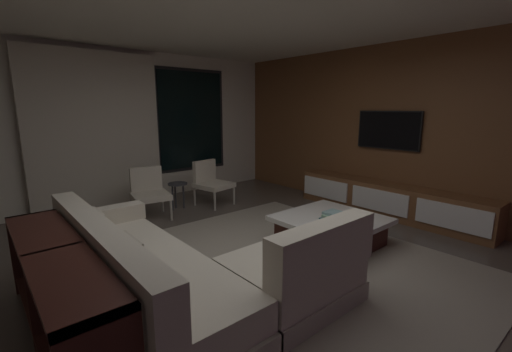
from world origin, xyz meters
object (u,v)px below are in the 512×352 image
at_px(accent_chair_by_curtain, 149,190).
at_px(sectional_couch, 183,273).
at_px(coffee_table, 330,230).
at_px(accent_chair_near_window, 211,180).
at_px(mounted_tv, 388,130).
at_px(side_stool, 177,188).
at_px(book_stack_on_coffee_table, 333,217).
at_px(console_table_behind_couch, 59,291).
at_px(media_console, 389,201).

bearing_deg(accent_chair_by_curtain, sectional_couch, -107.05).
distance_m(coffee_table, accent_chair_near_window, 2.53).
distance_m(coffee_table, mounted_tv, 2.17).
distance_m(accent_chair_near_window, side_stool, 0.61).
bearing_deg(mounted_tv, side_stool, 137.83).
relative_size(book_stack_on_coffee_table, mounted_tv, 0.29).
distance_m(sectional_couch, accent_chair_by_curtain, 2.64).
bearing_deg(mounted_tv, console_table_behind_couch, -178.20).
xyz_separation_m(book_stack_on_coffee_table, side_stool, (-0.64, 2.71, -0.04)).
distance_m(sectional_couch, mounted_tv, 4.01).
height_order(coffee_table, accent_chair_by_curtain, accent_chair_by_curtain).
bearing_deg(side_stool, mounted_tv, -42.17).
xyz_separation_m(sectional_couch, console_table_behind_couch, (-0.91, 0.13, 0.12)).
xyz_separation_m(accent_chair_near_window, console_table_behind_couch, (-2.82, -2.37, -0.02)).
xyz_separation_m(book_stack_on_coffee_table, mounted_tv, (1.91, 0.40, 0.94)).
distance_m(book_stack_on_coffee_table, accent_chair_near_window, 2.62).
xyz_separation_m(sectional_couch, coffee_table, (2.05, -0.02, -0.10)).
bearing_deg(side_stool, accent_chair_near_window, -9.04).
height_order(coffee_table, console_table_behind_couch, console_table_behind_couch).
relative_size(accent_chair_near_window, console_table_behind_couch, 0.37).
height_order(accent_chair_near_window, accent_chair_by_curtain, same).
bearing_deg(media_console, mounted_tv, 47.55).
bearing_deg(sectional_couch, mounted_tv, 4.20).
bearing_deg(coffee_table, accent_chair_near_window, 93.27).
relative_size(media_console, mounted_tv, 2.96).
distance_m(coffee_table, console_table_behind_couch, 2.97).
bearing_deg(mounted_tv, accent_chair_near_window, 131.36).
relative_size(coffee_table, side_stool, 2.52).
xyz_separation_m(accent_chair_by_curtain, console_table_behind_couch, (-1.68, -2.38, -0.02)).
distance_m(coffee_table, media_console, 1.63).
relative_size(sectional_couch, media_console, 0.81).
bearing_deg(mounted_tv, media_console, -132.45).
bearing_deg(mounted_tv, accent_chair_by_curtain, 144.07).
bearing_deg(accent_chair_by_curtain, coffee_table, -63.28).
relative_size(accent_chair_near_window, mounted_tv, 0.74).
relative_size(sectional_couch, mounted_tv, 2.39).
bearing_deg(media_console, console_table_behind_couch, 179.40).
bearing_deg(coffee_table, book_stack_on_coffee_table, -134.14).
xyz_separation_m(sectional_couch, accent_chair_by_curtain, (0.77, 2.52, 0.14)).
bearing_deg(console_table_behind_couch, side_stool, 48.02).
distance_m(side_stool, media_console, 3.45).
distance_m(accent_chair_by_curtain, media_console, 3.79).
distance_m(book_stack_on_coffee_table, accent_chair_by_curtain, 2.89).
xyz_separation_m(coffee_table, mounted_tv, (1.81, 0.30, 1.16)).
bearing_deg(side_stool, media_console, -46.62).
relative_size(coffee_table, accent_chair_near_window, 1.49).
bearing_deg(coffee_table, mounted_tv, 9.41).
xyz_separation_m(coffee_table, accent_chair_near_window, (-0.14, 2.52, 0.25)).
relative_size(side_stool, media_console, 0.15).
relative_size(accent_chair_near_window, accent_chair_by_curtain, 1.00).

